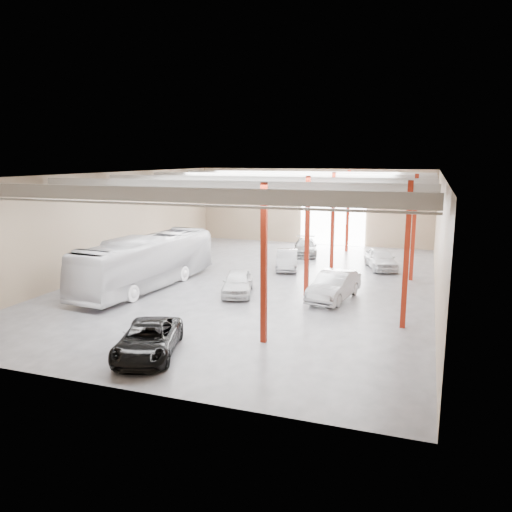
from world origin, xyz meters
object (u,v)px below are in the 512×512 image
Objects in this scene: car_row_a at (238,282)px; car_row_b at (287,260)px; car_row_c at (306,247)px; car_right_far at (381,259)px; coach_bus at (147,262)px; black_sedan at (148,340)px; car_right_near at (334,286)px.

car_row_b is at bearing 66.45° from car_row_a.
car_row_b is 0.93× the size of car_row_c.
car_right_far is at bearing 36.80° from car_row_a.
coach_bus is at bearing -130.04° from car_row_c.
black_sedan is 12.12m from car_right_near.
coach_bus is at bearing -165.06° from car_right_near.
black_sedan is 1.09× the size of car_right_far.
car_row_a is (5.92, 0.39, -0.92)m from coach_bus.
car_right_far is (7.40, 9.86, 0.04)m from car_row_a.
car_row_c is 13.44m from car_right_near.
car_right_far is (1.75, 9.17, -0.05)m from car_right_near.
car_row_c is at bearing 69.66° from black_sedan.
black_sedan is 1.06× the size of car_row_c.
car_right_near reaches higher than car_right_far.
car_row_a is 0.98× the size of car_row_b.
car_row_a is 7.56m from car_row_b.
black_sedan is at bearing -129.73° from car_right_far.
car_row_c is (0.94, 13.28, -0.05)m from car_row_a.
car_row_a is 0.91× the size of car_row_c.
coach_bus reaches higher than car_right_near.
car_right_far is at bearing 42.59° from coach_bus.
car_row_c is at bearing 132.95° from car_right_far.
car_row_b is 0.97× the size of car_right_far.
car_row_a is at bearing 71.78° from black_sedan.
car_row_a is 13.31m from car_row_c.
black_sedan is 21.22m from car_right_far.
car_right_near is 9.33m from car_right_far.
car_row_a is at bearing -107.44° from car_row_c.
car_row_b is 5.78m from car_row_c.
car_row_a is at bearing -163.41° from car_right_near.
car_right_far is at bearing 51.53° from black_sedan.
car_right_far is (13.32, 10.25, -0.88)m from coach_bus.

